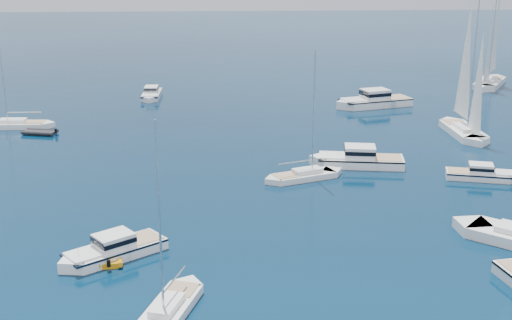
{
  "coord_description": "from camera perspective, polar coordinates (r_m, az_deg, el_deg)",
  "views": [
    {
      "loc": [
        -4.28,
        -33.4,
        20.43
      ],
      "look_at": [
        -1.1,
        25.2,
        2.2
      ],
      "focal_mm": 48.22,
      "sensor_mm": 36.0,
      "label": 1
    }
  ],
  "objects": [
    {
      "name": "motor_cruiser_left",
      "position": [
        48.74,
        -11.8,
        -7.92
      ],
      "size": [
        8.19,
        7.03,
        2.19
      ],
      "primitive_type": null,
      "rotation": [
        0.0,
        0.0,
        2.21
      ],
      "color": "white",
      "rests_on": "ground"
    },
    {
      "name": "motor_cruiser_centre",
      "position": [
        67.81,
        8.4,
        -0.47
      ],
      "size": [
        10.13,
        4.43,
        2.57
      ],
      "primitive_type": null,
      "rotation": [
        0.0,
        0.0,
        1.42
      ],
      "color": "white",
      "rests_on": "ground"
    },
    {
      "name": "motor_cruiser_far_r",
      "position": [
        66.57,
        18.2,
        -1.51
      ],
      "size": [
        7.43,
        3.92,
        1.87
      ],
      "primitive_type": null,
      "rotation": [
        0.0,
        0.0,
        4.45
      ],
      "color": "silver",
      "rests_on": "ground"
    },
    {
      "name": "motor_cruiser_distant",
      "position": [
        93.59,
        9.68,
        4.4
      ],
      "size": [
        11.84,
        6.5,
        2.97
      ],
      "primitive_type": null,
      "rotation": [
        0.0,
        0.0,
        1.85
      ],
      "color": "white",
      "rests_on": "ground"
    },
    {
      "name": "motor_cruiser_horizon",
      "position": [
        98.82,
        -8.65,
        5.13
      ],
      "size": [
        2.6,
        7.97,
        2.08
      ],
      "primitive_type": null,
      "rotation": [
        0.0,
        0.0,
        3.12
      ],
      "color": "white",
      "rests_on": "ground"
    },
    {
      "name": "sailboat_fore",
      "position": [
        41.31,
        -7.19,
        -12.54
      ],
      "size": [
        4.65,
        8.63,
        12.3
      ],
      "primitive_type": null,
      "rotation": [
        0.0,
        0.0,
        2.83
      ],
      "color": "white",
      "rests_on": "ground"
    },
    {
      "name": "sailboat_centre",
      "position": [
        63.47,
        4.01,
        -1.56
      ],
      "size": [
        8.57,
        5.06,
        12.28
      ],
      "primitive_type": null,
      "rotation": [
        0.0,
        0.0,
        5.08
      ],
      "color": "silver",
      "rests_on": "ground"
    },
    {
      "name": "sailboat_sails_r",
      "position": [
        81.75,
        16.78,
        2.04
      ],
      "size": [
        3.19,
        11.62,
        17.01
      ],
      "primitive_type": null,
      "rotation": [
        0.0,
        0.0,
        3.16
      ],
      "color": "white",
      "rests_on": "ground"
    },
    {
      "name": "sailboat_far_l",
      "position": [
        86.2,
        -19.25,
        2.57
      ],
      "size": [
        9.67,
        2.82,
        14.1
      ],
      "primitive_type": null,
      "rotation": [
        0.0,
        0.0,
        1.54
      ],
      "color": "white",
      "rests_on": "ground"
    },
    {
      "name": "sailboat_sails_far",
      "position": [
        112.26,
        18.79,
        5.86
      ],
      "size": [
        9.59,
        12.64,
        18.84
      ],
      "primitive_type": null,
      "rotation": [
        0.0,
        0.0,
        2.59
      ],
      "color": "silver",
      "rests_on": "ground"
    },
    {
      "name": "tender_yellow",
      "position": [
        48.72,
        -12.04,
        -7.94
      ],
      "size": [
        2.65,
        4.22,
        0.95
      ],
      "primitive_type": null,
      "rotation": [
        0.0,
        0.0,
        0.13
      ],
      "color": "orange",
      "rests_on": "ground"
    },
    {
      "name": "tender_grey_far",
      "position": [
        82.22,
        -17.48,
        2.06
      ],
      "size": [
        4.39,
        3.05,
        0.95
      ],
      "primitive_type": null,
      "rotation": [
        0.0,
        0.0,
        1.33
      ],
      "color": "black",
      "rests_on": "ground"
    }
  ]
}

